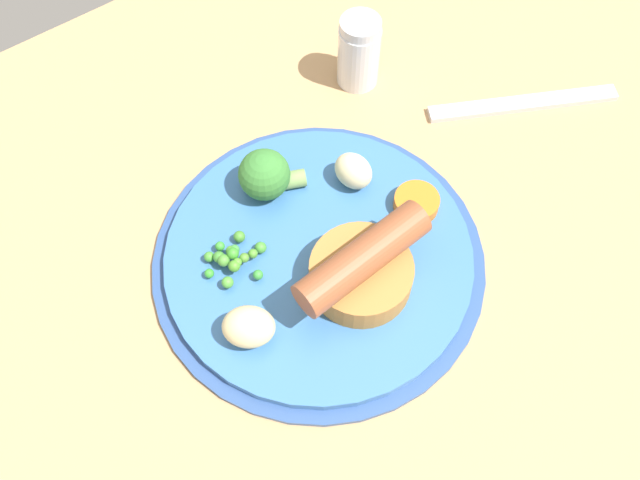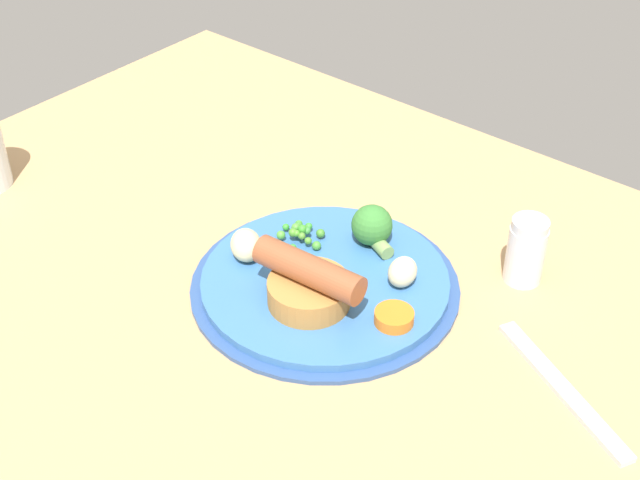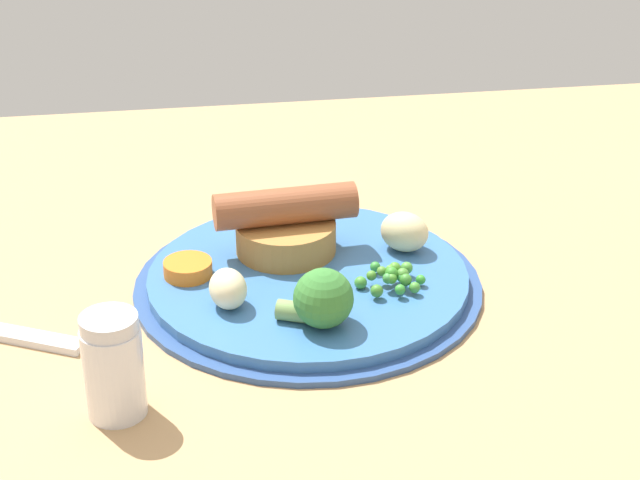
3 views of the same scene
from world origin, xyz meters
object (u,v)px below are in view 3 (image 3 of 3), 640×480
(pea_pile, at_px, (392,277))
(broccoli_floret_near, at_px, (322,299))
(sausage_pudding, at_px, (286,225))
(carrot_slice_2, at_px, (188,268))
(dinner_plate, at_px, (308,282))
(potato_chunk_1, at_px, (405,233))
(potato_chunk_0, at_px, (228,289))
(salt_shaker, at_px, (113,366))

(pea_pile, distance_m, broccoli_floret_near, 0.08)
(sausage_pudding, relative_size, carrot_slice_2, 3.06)
(dinner_plate, relative_size, sausage_pudding, 2.36)
(broccoli_floret_near, distance_m, carrot_slice_2, 0.13)
(potato_chunk_1, bearing_deg, carrot_slice_2, 4.44)
(potato_chunk_0, bearing_deg, potato_chunk_1, -156.22)
(dinner_plate, xyz_separation_m, potato_chunk_0, (0.07, 0.04, 0.02))
(dinner_plate, bearing_deg, carrot_slice_2, -6.40)
(potato_chunk_0, relative_size, potato_chunk_1, 0.87)
(potato_chunk_0, bearing_deg, pea_pile, -176.18)
(pea_pile, xyz_separation_m, salt_shaker, (0.21, 0.11, 0.01))
(dinner_plate, distance_m, sausage_pudding, 0.05)
(potato_chunk_1, height_order, salt_shaker, salt_shaker)
(pea_pile, xyz_separation_m, carrot_slice_2, (0.15, -0.04, -0.00))
(dinner_plate, height_order, sausage_pudding, sausage_pudding)
(dinner_plate, height_order, potato_chunk_1, potato_chunk_1)
(potato_chunk_0, bearing_deg, broccoli_floret_near, 151.07)
(potato_chunk_1, bearing_deg, potato_chunk_0, 23.78)
(potato_chunk_0, height_order, potato_chunk_1, potato_chunk_1)
(potato_chunk_1, bearing_deg, sausage_pudding, -9.15)
(potato_chunk_1, distance_m, carrot_slice_2, 0.18)
(carrot_slice_2, bearing_deg, salt_shaker, 70.60)
(broccoli_floret_near, height_order, potato_chunk_1, broccoli_floret_near)
(potato_chunk_1, distance_m, salt_shaker, 0.28)
(carrot_slice_2, bearing_deg, broccoli_floret_near, 136.50)
(pea_pile, height_order, carrot_slice_2, pea_pile)
(pea_pile, height_order, potato_chunk_1, potato_chunk_1)
(potato_chunk_0, distance_m, salt_shaker, 0.13)
(dinner_plate, relative_size, carrot_slice_2, 7.21)
(dinner_plate, distance_m, carrot_slice_2, 0.09)
(broccoli_floret_near, distance_m, potato_chunk_1, 0.13)
(pea_pile, xyz_separation_m, broccoli_floret_near, (0.06, 0.04, 0.01))
(sausage_pudding, relative_size, pea_pile, 2.12)
(potato_chunk_1, xyz_separation_m, salt_shaker, (0.23, 0.16, 0.01))
(potato_chunk_1, bearing_deg, dinner_plate, 16.17)
(carrot_slice_2, xyz_separation_m, salt_shaker, (0.05, 0.15, 0.02))
(potato_chunk_1, bearing_deg, pea_pile, 67.97)
(dinner_plate, relative_size, broccoli_floret_near, 4.81)
(sausage_pudding, xyz_separation_m, potato_chunk_0, (0.05, 0.08, -0.01))
(broccoli_floret_near, relative_size, potato_chunk_1, 1.42)
(dinner_plate, relative_size, potato_chunk_0, 7.84)
(pea_pile, height_order, salt_shaker, salt_shaker)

